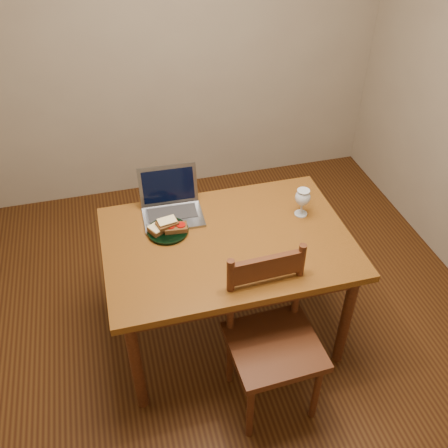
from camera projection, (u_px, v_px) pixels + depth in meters
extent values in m
cube|color=black|center=(232.00, 320.00, 3.17)|extent=(3.20, 3.20, 0.02)
cube|color=gray|center=(173.00, 29.00, 3.54)|extent=(3.20, 0.02, 2.60)
cube|color=#53310D|center=(227.00, 243.00, 2.64)|extent=(1.30, 0.90, 0.04)
cylinder|color=#37170B|center=(136.00, 365.00, 2.49)|extent=(0.06, 0.06, 0.70)
cylinder|color=#37170B|center=(346.00, 319.00, 2.71)|extent=(0.06, 0.06, 0.70)
cylinder|color=#37170B|center=(121.00, 265.00, 3.04)|extent=(0.06, 0.06, 0.70)
cylinder|color=#37170B|center=(296.00, 234.00, 3.27)|extent=(0.06, 0.06, 0.70)
cube|color=#37170B|center=(274.00, 346.00, 2.46)|extent=(0.45, 0.43, 0.04)
cube|color=#37170B|center=(267.00, 268.00, 2.33)|extent=(0.36, 0.05, 0.13)
cylinder|color=black|center=(168.00, 231.00, 2.67)|extent=(0.22, 0.22, 0.02)
cube|color=slate|center=(173.00, 217.00, 2.76)|extent=(0.34, 0.24, 0.01)
cube|color=slate|center=(168.00, 185.00, 2.80)|extent=(0.33, 0.08, 0.22)
cube|color=black|center=(168.00, 185.00, 2.80)|extent=(0.29, 0.06, 0.18)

